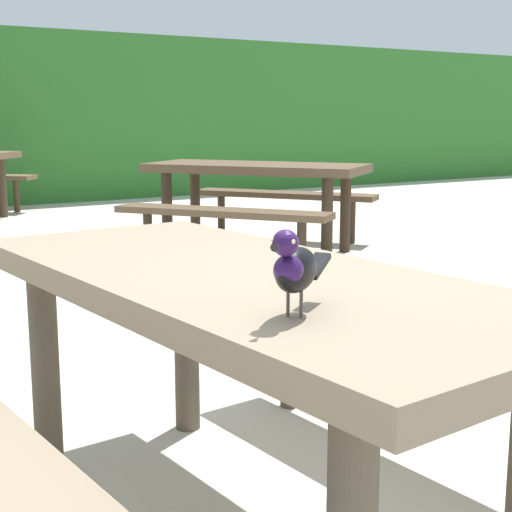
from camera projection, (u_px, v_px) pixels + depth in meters
The scene contains 3 objects.
picnic_table_foreground at pixel (240, 339), 2.02m from camera, with size 1.82×1.86×0.74m.
bird_grackle at pixel (294, 267), 1.50m from camera, with size 0.25×0.18×0.18m.
picnic_table_mid_right at pixel (256, 186), 6.39m from camera, with size 2.36×2.37×0.74m.
Camera 1 is at (-1.05, -1.72, 1.14)m, focal length 53.70 mm.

